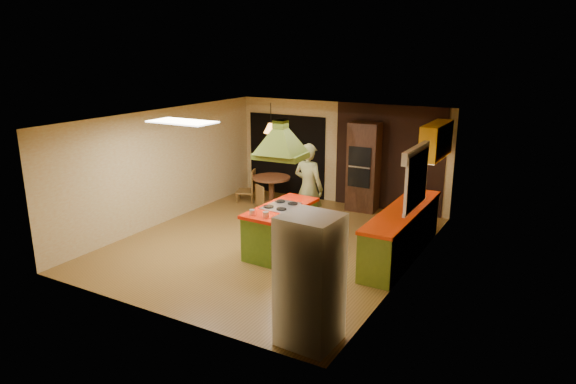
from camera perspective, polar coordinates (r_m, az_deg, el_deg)
The scene contains 21 objects.
ground at distance 10.29m, azimuth -1.82°, elevation -5.64°, with size 6.50×6.50×0.00m, color olive.
room_walls at distance 9.91m, azimuth -1.89°, elevation 1.11°, with size 5.50×6.50×6.50m.
ceiling_plane at distance 9.67m, azimuth -1.95°, elevation 8.30°, with size 6.50×6.50×0.00m, color silver.
brick_panel at distance 12.26m, azimuth 11.09°, elevation 3.68°, with size 2.64×0.03×2.50m, color #381E14.
nook_opening at distance 13.41m, azimuth -0.16°, elevation 4.11°, with size 2.20×0.03×2.10m, color black.
right_counter at distance 9.71m, azimuth 12.53°, elevation -4.44°, with size 0.62×3.05×0.92m.
upper_cabinets at distance 10.81m, azimuth 16.16°, elevation 5.53°, with size 0.34×1.40×0.70m, color yellow.
window_right at distance 9.10m, azimuth 14.12°, elevation 2.69°, with size 0.12×1.35×1.06m.
fluor_panel at distance 9.36m, azimuth -11.66°, elevation 7.65°, with size 1.20×0.60×0.03m, color white.
kitchen_island at distance 9.77m, azimuth -0.80°, elevation -4.03°, with size 0.77×1.78×0.90m.
range_hood at distance 9.31m, azimuth -0.84°, elevation 6.50°, with size 0.93×0.70×0.78m.
man at distance 10.67m, azimuth 2.29°, elevation 0.46°, with size 0.69×0.45×1.88m, color brown.
refrigerator at distance 6.67m, azimuth 2.45°, elevation -9.78°, with size 0.72×0.68×1.75m, color white.
wall_oven at distance 12.21m, azimuth 8.43°, elevation 2.79°, with size 0.73×0.64×2.10m.
dining_table at distance 12.64m, azimuth -1.85°, elevation 0.77°, with size 0.93×0.93×0.70m.
chair_left at distance 12.95m, azimuth -4.72°, elevation 0.71°, with size 0.45×0.45×0.81m, color brown, non-canonical shape.
chair_near at distance 12.02m, azimuth -2.44°, elevation -0.76°, with size 0.37×0.37×0.68m, color brown, non-canonical shape.
pendant_lamp at distance 12.35m, azimuth -1.91°, elevation 7.11°, with size 0.35×0.35×0.23m, color #FF9E3F.
canister_large at distance 10.33m, azimuth 13.84°, elevation -0.07°, with size 0.13×0.13×0.20m, color beige.
canister_medium at distance 10.49m, azimuth 14.11°, elevation 0.16°, with size 0.14×0.14×0.20m, color #FFEDCD.
canister_small at distance 10.29m, azimuth 13.78°, elevation -0.19°, with size 0.13×0.13×0.17m, color beige.
Camera 1 is at (5.01, -8.17, 3.75)m, focal length 32.00 mm.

